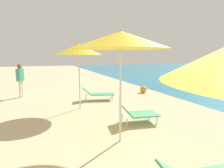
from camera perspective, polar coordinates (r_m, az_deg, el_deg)
umbrella_second at (r=4.52m, az=2.69°, el=13.24°), size 2.31×2.31×2.78m
lounger_second_shoreside at (r=6.17m, az=7.93°, el=-8.76°), size 1.28×0.84×0.59m
umbrella_farthest at (r=7.58m, az=-10.14°, el=10.31°), size 1.82×1.82×2.67m
lounger_farthest_shoreside at (r=9.15m, az=-4.37°, el=-2.80°), size 1.60×0.94×0.64m
person_walking_mid at (r=10.69m, az=-26.19°, el=1.89°), size 0.37×0.42×1.72m
beach_ball at (r=11.04m, az=9.50°, el=-1.64°), size 0.39×0.39×0.39m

